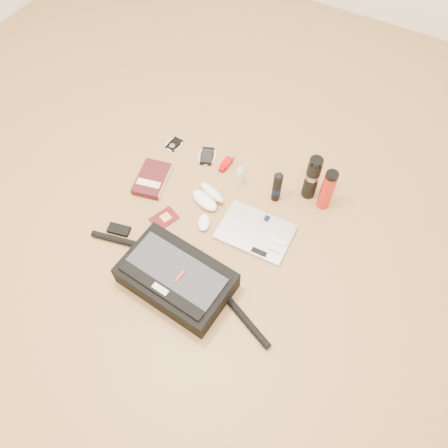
% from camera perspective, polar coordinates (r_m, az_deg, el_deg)
% --- Properties ---
extents(ground, '(4.00, 4.00, 0.00)m').
position_cam_1_polar(ground, '(1.97, -2.46, -2.65)').
color(ground, '#A37644').
rests_on(ground, ground).
extents(messenger_bag, '(0.94, 0.32, 0.13)m').
position_cam_1_polar(messenger_bag, '(1.84, -6.30, -6.99)').
color(messenger_bag, black).
rests_on(messenger_bag, ground).
extents(laptop, '(0.33, 0.24, 0.03)m').
position_cam_1_polar(laptop, '(1.99, 4.15, -1.09)').
color(laptop, silver).
rests_on(laptop, ground).
extents(book, '(0.18, 0.24, 0.04)m').
position_cam_1_polar(book, '(2.18, -9.33, 5.81)').
color(book, '#401013').
rests_on(book, ground).
extents(passport, '(0.13, 0.14, 0.01)m').
position_cam_1_polar(passport, '(2.06, -7.81, 0.72)').
color(passport, '#500D13').
rests_on(passport, ground).
extents(mouse, '(0.09, 0.11, 0.03)m').
position_cam_1_polar(mouse, '(2.01, -2.64, 0.18)').
color(mouse, white).
rests_on(mouse, ground).
extents(sunglasses_case, '(0.18, 0.17, 0.09)m').
position_cam_1_polar(sunglasses_case, '(2.07, -2.05, 3.61)').
color(sunglasses_case, white).
rests_on(sunglasses_case, ground).
extents(ipod, '(0.08, 0.09, 0.01)m').
position_cam_1_polar(ipod, '(2.33, -6.52, 10.32)').
color(ipod, black).
rests_on(ipod, ground).
extents(phone, '(0.12, 0.13, 0.01)m').
position_cam_1_polar(phone, '(2.26, -2.23, 8.85)').
color(phone, black).
rests_on(phone, ground).
extents(inhaler, '(0.04, 0.12, 0.03)m').
position_cam_1_polar(inhaler, '(2.22, 0.39, 8.01)').
color(inhaler, '#C60702').
rests_on(inhaler, ground).
extents(spray_bottle, '(0.03, 0.03, 0.12)m').
position_cam_1_polar(spray_bottle, '(2.12, 2.09, 6.25)').
color(spray_bottle, '#B9E2F5').
rests_on(spray_bottle, ground).
extents(aerosol_can, '(0.05, 0.05, 0.18)m').
position_cam_1_polar(aerosol_can, '(2.05, 6.94, 4.84)').
color(aerosol_can, black).
rests_on(aerosol_can, ground).
extents(thermos_black, '(0.07, 0.07, 0.25)m').
position_cam_1_polar(thermos_black, '(2.06, 11.42, 5.95)').
color(thermos_black, black).
rests_on(thermos_black, ground).
extents(thermos_red, '(0.07, 0.07, 0.23)m').
position_cam_1_polar(thermos_red, '(2.04, 13.33, 4.35)').
color(thermos_red, red).
rests_on(thermos_red, ground).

